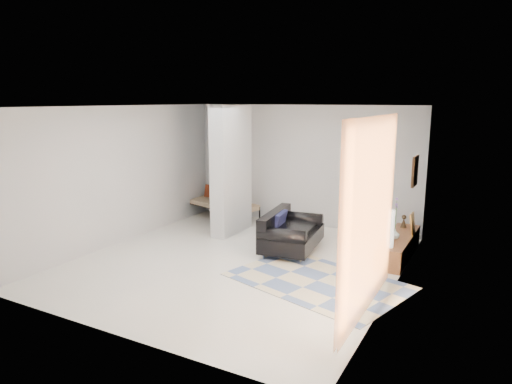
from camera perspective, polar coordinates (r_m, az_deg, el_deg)
The scene contains 17 objects.
floor at distance 8.44m, azimuth -2.27°, elevation -8.74°, with size 6.00×6.00×0.00m, color white.
ceiling at distance 7.92m, azimuth -2.43°, elevation 10.63°, with size 6.00×6.00×0.00m, color white.
wall_back at distance 10.72m, azimuth 5.85°, elevation 3.29°, with size 6.00×6.00×0.00m, color #B6B8BB.
wall_front at distance 5.76m, azimuth -17.75°, elevation -4.35°, with size 6.00×6.00×0.00m, color #B6B8BB.
wall_left at distance 9.74m, azimuth -16.42°, elevation 2.05°, with size 6.00×6.00×0.00m, color #B6B8BB.
wall_right at distance 7.10m, azimuth 17.14°, elevation -1.37°, with size 6.00×6.00×0.00m, color #B6B8BB.
partition_column at distance 9.98m, azimuth -3.11°, elevation 2.72°, with size 0.35×1.20×2.80m, color #B6BABD.
hallway_door at distance 11.70m, azimuth -3.81°, elevation 2.13°, with size 0.85×0.06×2.04m, color silver.
curtain at distance 6.01m, azimuth 14.24°, elevation -3.01°, with size 2.55×2.55×0.00m, color orange.
wall_art at distance 8.71m, azimuth 19.26°, elevation 2.47°, with size 0.04×0.45×0.55m, color #351E0E.
media_console at distance 9.07m, azimuth 17.41°, elevation -6.47°, with size 0.45×1.95×0.80m.
loveseat at distance 9.00m, azimuth 4.16°, elevation -5.08°, with size 1.12×1.69×0.76m.
daybed at distance 11.32m, azimuth -4.28°, elevation -1.33°, with size 2.02×1.27×0.77m.
area_rug at distance 7.66m, azimuth 7.65°, elevation -10.96°, with size 2.73×1.82×0.01m, color #C4B896.
cylinder_lamp at distance 8.22m, azimuth 16.48°, elevation -4.43°, with size 0.12×0.12×0.66m, color silver.
bronze_figurine at distance 9.60m, azimuth 17.99°, elevation -3.49°, with size 0.13×0.13×0.26m, color #342617, non-canonical shape.
vase at distance 8.80m, azimuth 16.94°, elevation -5.03°, with size 0.18×0.18×0.18m, color white.
Camera 1 is at (4.04, -6.81, 2.92)m, focal length 32.00 mm.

